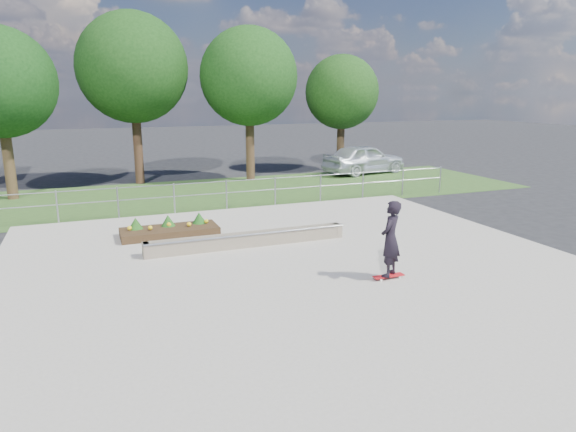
% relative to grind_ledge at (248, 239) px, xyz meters
% --- Properties ---
extents(ground, '(120.00, 120.00, 0.00)m').
position_rel_grind_ledge_xyz_m(ground, '(0.70, -2.42, -0.26)').
color(ground, black).
rests_on(ground, ground).
extents(grass_verge, '(30.00, 8.00, 0.02)m').
position_rel_grind_ledge_xyz_m(grass_verge, '(0.70, 8.58, -0.25)').
color(grass_verge, '#29471C').
rests_on(grass_verge, ground).
extents(concrete_slab, '(15.00, 15.00, 0.06)m').
position_rel_grind_ledge_xyz_m(concrete_slab, '(0.70, -2.42, -0.23)').
color(concrete_slab, gray).
rests_on(concrete_slab, ground).
extents(fence, '(20.06, 0.06, 1.20)m').
position_rel_grind_ledge_xyz_m(fence, '(0.70, 5.08, 0.51)').
color(fence, gray).
rests_on(fence, ground).
extents(tree_mid_left, '(5.25, 5.25, 8.25)m').
position_rel_grind_ledge_xyz_m(tree_mid_left, '(-1.80, 12.58, 5.34)').
color(tree_mid_left, black).
rests_on(tree_mid_left, ground).
extents(tree_mid_right, '(4.90, 4.90, 7.70)m').
position_rel_grind_ledge_xyz_m(tree_mid_right, '(3.70, 11.58, 4.97)').
color(tree_mid_right, '#342214').
rests_on(tree_mid_right, ground).
extents(tree_far_right, '(4.20, 4.20, 6.60)m').
position_rel_grind_ledge_xyz_m(tree_far_right, '(9.70, 13.08, 4.21)').
color(tree_far_right, '#2F2112').
rests_on(tree_far_right, ground).
extents(grind_ledge, '(6.00, 0.44, 0.43)m').
position_rel_grind_ledge_xyz_m(grind_ledge, '(0.00, 0.00, 0.00)').
color(grind_ledge, '#685C4C').
rests_on(grind_ledge, concrete_slab).
extents(planter_bed, '(3.00, 1.20, 0.61)m').
position_rel_grind_ledge_xyz_m(planter_bed, '(-1.96, 2.08, -0.02)').
color(planter_bed, black).
rests_on(planter_bed, concrete_slab).
extents(skateboarder, '(0.80, 0.77, 1.93)m').
position_rel_grind_ledge_xyz_m(skateboarder, '(2.37, -3.84, 0.79)').
color(skateboarder, white).
rests_on(skateboarder, concrete_slab).
extents(parked_car, '(5.19, 2.88, 1.67)m').
position_rel_grind_ledge_xyz_m(parked_car, '(10.34, 11.40, 0.57)').
color(parked_car, silver).
rests_on(parked_car, ground).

